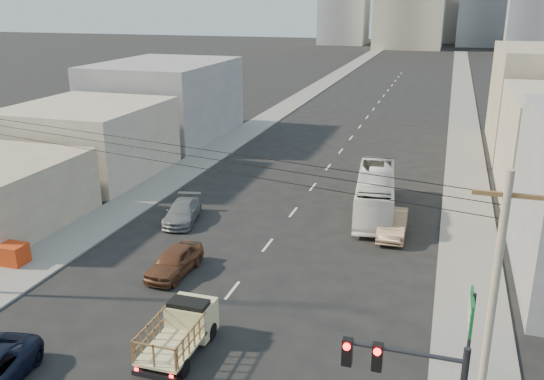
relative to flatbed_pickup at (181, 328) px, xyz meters
The scene contains 15 objects.
sidewalk_left 68.64m from the flatbed_pickup, 99.73° to the left, with size 3.50×180.00×0.12m, color slate.
sidewalk_right 68.69m from the flatbed_pickup, 80.02° to the left, with size 3.50×180.00×0.12m, color slate.
lane_dashes 50.66m from the flatbed_pickup, 89.83° to the left, with size 0.15×104.00×0.01m.
flatbed_pickup is the anchor object (origin of this frame).
city_bus 20.01m from the flatbed_pickup, 73.69° to the left, with size 2.47×10.55×2.94m, color silver.
sedan_brown 7.44m from the flatbed_pickup, 118.44° to the left, with size 1.76×4.37×1.49m, color brown.
sedan_tan 17.11m from the flatbed_pickup, 64.91° to the left, with size 1.65×4.74×1.56m, color #977458.
sedan_grey 15.25m from the flatbed_pickup, 115.38° to the left, with size 1.93×4.74×1.37m, color slate.
green_sign 11.65m from the flatbed_pickup, ahead, with size 0.18×1.60×5.00m.
utility_pole 12.80m from the flatbed_pickup, 16.07° to the right, with size 1.80×0.24×10.00m.
overhead_wires 7.92m from the flatbed_pickup, 80.01° to the right, with size 23.01×5.02×0.72m.
crate_stack 13.72m from the flatbed_pickup, 159.59° to the left, with size 1.80×1.20×1.14m.
bldg_left_mid 28.76m from the flatbed_pickup, 131.05° to the left, with size 11.00×12.00×6.00m, color #A99B88.
bldg_left_far 41.54m from the flatbed_pickup, 117.84° to the left, with size 12.00×16.00×8.00m, color gray.
midrise_east 165.92m from the flatbed_pickup, 79.50° to the left, with size 14.00×14.00×28.00m, color gray.
Camera 1 is at (9.78, -16.74, 14.26)m, focal length 38.00 mm.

